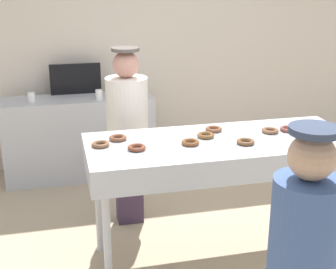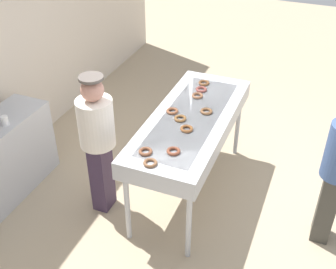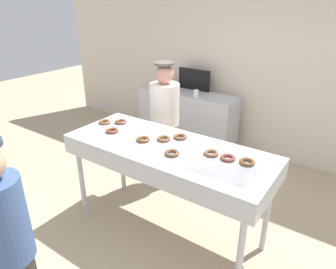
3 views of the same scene
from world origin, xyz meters
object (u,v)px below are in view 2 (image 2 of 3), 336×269
Objects in this scene: chocolate_donut_0 at (146,151)px; chocolate_donut_9 at (204,83)px; chocolate_donut_3 at (172,111)px; chocolate_donut_5 at (180,118)px; chocolate_donut_8 at (150,163)px; chocolate_donut_2 at (197,96)px; paper_cup_1 at (5,121)px; fryer_conveyor at (191,124)px; chocolate_donut_1 at (187,129)px; chocolate_donut_6 at (206,111)px; chocolate_donut_7 at (201,89)px; worker_baker at (97,136)px; chocolate_donut_4 at (173,151)px.

chocolate_donut_9 is at bearing -2.94° from chocolate_donut_0.
chocolate_donut_3 is 0.17m from chocolate_donut_5.
chocolate_donut_3 is at bearing 9.16° from chocolate_donut_8.
chocolate_donut_2 is 0.54m from chocolate_donut_5.
chocolate_donut_9 reaches higher than paper_cup_1.
fryer_conveyor is 0.18m from chocolate_donut_5.
chocolate_donut_6 is at bearing -11.49° from chocolate_donut_1.
chocolate_donut_7 is (1.37, -0.10, 0.00)m from chocolate_donut_0.
chocolate_donut_9 is at bearing 1.21° from chocolate_donut_5.
chocolate_donut_0 is 0.78m from chocolate_donut_3.
chocolate_donut_9 is 1.55m from worker_baker.
chocolate_donut_9 is (1.69, 0.03, 0.00)m from chocolate_donut_8.
chocolate_donut_2 is at bearing 34.66° from chocolate_donut_6.
chocolate_donut_4 reaches higher than fryer_conveyor.
chocolate_donut_7 is at bearing 0.43° from chocolate_donut_8.
chocolate_donut_0 and chocolate_donut_5 have the same top height.
chocolate_donut_2 is at bearing -5.06° from chocolate_donut_0.
chocolate_donut_3 reaches higher than paper_cup_1.
chocolate_donut_5 is 1.00× the size of chocolate_donut_9.
chocolate_donut_2 is 1.25× the size of paper_cup_1.
chocolate_donut_7 is 2.24m from paper_cup_1.
chocolate_donut_2 is 1.00× the size of chocolate_donut_4.
chocolate_donut_2 reaches higher than fryer_conveyor.
chocolate_donut_1 is 0.08× the size of worker_baker.
chocolate_donut_0 and chocolate_donut_9 have the same top height.
chocolate_donut_8 is (-0.25, 0.13, 0.00)m from chocolate_donut_4.
fryer_conveyor is at bearing -38.74° from chocolate_donut_5.
chocolate_donut_5 is 1.25× the size of paper_cup_1.
chocolate_donut_0 and chocolate_donut_8 have the same top height.
paper_cup_1 is at bearing 114.87° from chocolate_donut_3.
worker_baker is at bearing -81.93° from paper_cup_1.
chocolate_donut_6 is 2.19m from paper_cup_1.
chocolate_donut_3 is 0.86m from worker_baker.
chocolate_donut_4 and chocolate_donut_9 have the same top height.
chocolate_donut_0 is at bearing 174.94° from chocolate_donut_2.
chocolate_donut_5 is 1.90m from paper_cup_1.
chocolate_donut_8 reaches higher than paper_cup_1.
chocolate_donut_4 is at bearing -157.60° from chocolate_donut_3.
chocolate_donut_1 is 0.41m from chocolate_donut_6.
chocolate_donut_6 reaches higher than paper_cup_1.
chocolate_donut_8 is at bearing 169.46° from chocolate_donut_6.
chocolate_donut_2 is at bearing 149.63° from worker_baker.
chocolate_donut_3 is 1.00× the size of chocolate_donut_6.
paper_cup_1 is (0.02, 1.69, -0.07)m from chocolate_donut_0.
chocolate_donut_4 is 1.25× the size of paper_cup_1.
chocolate_donut_2 is 0.36m from chocolate_donut_6.
chocolate_donut_6 is at bearing -145.34° from chocolate_donut_2.
chocolate_donut_4 is (-0.67, -0.06, 0.12)m from fryer_conveyor.
chocolate_donut_5 is 0.08× the size of worker_baker.
chocolate_donut_5 is at bearing 141.26° from fryer_conveyor.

